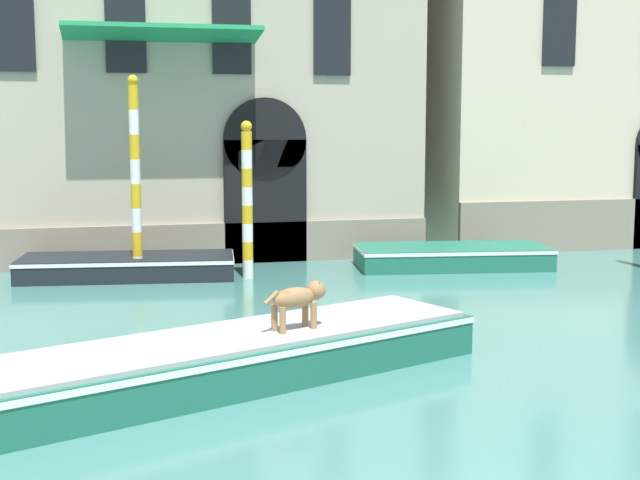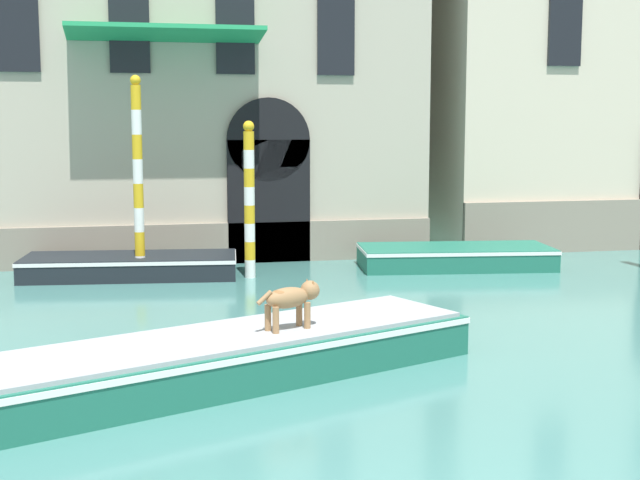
% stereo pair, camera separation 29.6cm
% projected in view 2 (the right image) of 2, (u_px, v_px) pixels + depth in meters
% --- Properties ---
extents(boat_foreground, '(7.99, 4.71, 0.64)m').
position_uv_depth(boat_foreground, '(206.00, 359.00, 11.78)').
color(boat_foreground, '#1E6651').
rests_on(boat_foreground, ground_plane).
extents(dog_on_deck, '(0.94, 0.54, 0.66)m').
position_uv_depth(dog_on_deck, '(292.00, 298.00, 12.17)').
color(dog_on_deck, '#997047').
rests_on(dog_on_deck, boat_foreground).
extents(boat_moored_near_palazzo, '(4.89, 2.31, 0.49)m').
position_uv_depth(boat_moored_near_palazzo, '(130.00, 266.00, 19.96)').
color(boat_moored_near_palazzo, black).
rests_on(boat_moored_near_palazzo, ground_plane).
extents(boat_moored_far, '(4.74, 2.47, 0.51)m').
position_uv_depth(boat_moored_far, '(455.00, 256.00, 21.23)').
color(boat_moored_far, '#1E6651').
rests_on(boat_moored_far, ground_plane).
extents(mooring_pole_0, '(0.25, 0.25, 3.48)m').
position_uv_depth(mooring_pole_0, '(249.00, 199.00, 19.68)').
color(mooring_pole_0, white).
rests_on(mooring_pole_0, ground_plane).
extents(mooring_pole_2, '(0.23, 0.23, 4.46)m').
position_uv_depth(mooring_pole_2, '(138.00, 178.00, 19.38)').
color(mooring_pole_2, white).
rests_on(mooring_pole_2, ground_plane).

